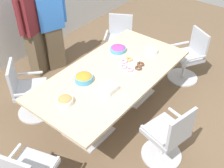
# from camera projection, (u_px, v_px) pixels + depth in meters

# --- Properties ---
(ground_plane) EXTENTS (10.00, 10.00, 0.01)m
(ground_plane) POSITION_uv_depth(u_px,v_px,m) (112.00, 111.00, 4.39)
(ground_plane) COLOR brown
(conference_table) EXTENTS (2.40, 1.20, 0.75)m
(conference_table) POSITION_uv_depth(u_px,v_px,m) (112.00, 80.00, 3.99)
(conference_table) COLOR #CCB793
(conference_table) RESTS_ON ground
(office_chair_0) EXTENTS (0.74, 0.74, 0.91)m
(office_chair_0) POSITION_uv_depth(u_px,v_px,m) (189.00, 59.00, 4.82)
(office_chair_0) COLOR silver
(office_chair_0) RESTS_ON ground
(office_chair_1) EXTENTS (0.74, 0.74, 0.91)m
(office_chair_1) POSITION_uv_depth(u_px,v_px,m) (119.00, 43.00, 5.24)
(office_chair_1) COLOR silver
(office_chair_1) RESTS_ON ground
(office_chair_2) EXTENTS (0.76, 0.76, 0.91)m
(office_chair_2) POSITION_uv_depth(u_px,v_px,m) (27.00, 93.00, 4.11)
(office_chair_2) COLOR silver
(office_chair_2) RESTS_ON ground
(office_chair_4) EXTENTS (0.65, 0.65, 0.91)m
(office_chair_4) POSITION_uv_depth(u_px,v_px,m) (168.00, 137.00, 3.44)
(office_chair_4) COLOR silver
(office_chair_4) RESTS_ON ground
(person_standing_0) EXTENTS (0.61, 0.33, 1.75)m
(person_standing_0) POSITION_uv_depth(u_px,v_px,m) (32.00, 27.00, 4.65)
(person_standing_0) COLOR brown
(person_standing_0) RESTS_ON ground
(person_standing_1) EXTENTS (0.60, 0.36, 1.69)m
(person_standing_1) POSITION_uv_depth(u_px,v_px,m) (51.00, 24.00, 4.80)
(person_standing_1) COLOR brown
(person_standing_1) RESTS_ON ground
(snack_bowl_chips_orange) EXTENTS (0.25, 0.25, 0.11)m
(snack_bowl_chips_orange) POSITION_uv_depth(u_px,v_px,m) (84.00, 78.00, 3.74)
(snack_bowl_chips_orange) COLOR #4C9EC6
(snack_bowl_chips_orange) RESTS_ON conference_table
(snack_bowl_candy_mix) EXTENTS (0.25, 0.25, 0.09)m
(snack_bowl_candy_mix) POSITION_uv_depth(u_px,v_px,m) (118.00, 49.00, 4.34)
(snack_bowl_candy_mix) COLOR #4C9EC6
(snack_bowl_candy_mix) RESTS_ON conference_table
(snack_bowl_cookies) EXTENTS (0.20, 0.20, 0.10)m
(snack_bowl_cookies) POSITION_uv_depth(u_px,v_px,m) (65.00, 100.00, 3.40)
(snack_bowl_cookies) COLOR white
(snack_bowl_cookies) RESTS_ON conference_table
(donut_platter) EXTENTS (0.36, 0.37, 0.04)m
(donut_platter) POSITION_uv_depth(u_px,v_px,m) (132.00, 64.00, 4.04)
(donut_platter) COLOR white
(donut_platter) RESTS_ON conference_table
(plate_stack) EXTENTS (0.20, 0.20, 0.05)m
(plate_stack) POSITION_uv_depth(u_px,v_px,m) (151.00, 51.00, 4.32)
(plate_stack) COLOR white
(plate_stack) RESTS_ON conference_table
(napkin_pile) EXTENTS (0.20, 0.20, 0.08)m
(napkin_pile) POSITION_uv_depth(u_px,v_px,m) (109.00, 88.00, 3.59)
(napkin_pile) COLOR white
(napkin_pile) RESTS_ON conference_table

